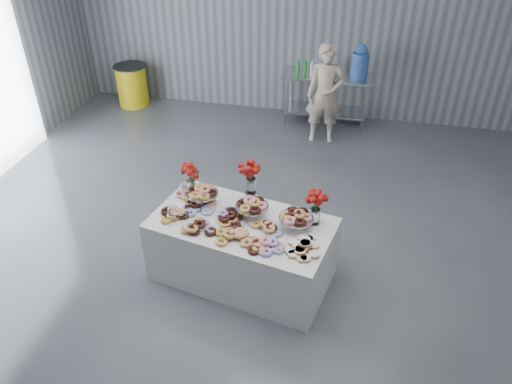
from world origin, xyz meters
TOP-DOWN VIEW (x-y plane):
  - ground at (0.00, 0.00)m, footprint 9.00×9.00m
  - room_walls at (-0.27, 0.07)m, footprint 8.04×9.04m
  - display_table at (0.10, 0.05)m, footprint 2.06×1.35m
  - prep_table at (0.57, 4.10)m, footprint 1.50×0.60m
  - donut_mounds at (0.10, -0.00)m, footprint 1.93×1.14m
  - cake_stand_left at (-0.41, 0.30)m, footprint 0.36×0.36m
  - cake_stand_mid at (0.18, 0.19)m, footprint 0.36×0.36m
  - cake_stand_right at (0.67, 0.09)m, footprint 0.36×0.36m
  - danish_pile at (0.81, -0.24)m, footprint 0.48×0.48m
  - bouquet_left at (-0.59, 0.44)m, footprint 0.26×0.26m
  - bouquet_right at (0.85, 0.21)m, footprint 0.26×0.26m
  - bouquet_center at (0.12, 0.40)m, footprint 0.26×0.26m
  - water_jug at (1.07, 4.10)m, footprint 0.28×0.28m
  - drink_bottles at (0.25, 4.00)m, footprint 0.54×0.08m
  - person at (0.59, 3.49)m, footprint 0.63×0.45m
  - trash_barrel at (-3.04, 4.10)m, footprint 0.60×0.60m

SIDE VIEW (x-z plane):
  - ground at x=0.00m, z-range 0.00..0.00m
  - display_table at x=0.10m, z-range 0.00..0.75m
  - trash_barrel at x=-3.04m, z-range 0.00..0.76m
  - prep_table at x=0.57m, z-range 0.17..1.07m
  - donut_mounds at x=0.10m, z-range 0.75..0.84m
  - person at x=0.59m, z-range 0.00..1.60m
  - danish_pile at x=0.81m, z-range 0.75..0.86m
  - cake_stand_left at x=-0.41m, z-range 0.80..0.98m
  - cake_stand_mid at x=0.18m, z-range 0.80..0.98m
  - cake_stand_right at x=0.67m, z-range 0.80..0.98m
  - drink_bottles at x=0.25m, z-range 0.90..1.17m
  - bouquet_left at x=-0.59m, z-range 0.84..1.26m
  - bouquet_right at x=0.85m, z-range 0.84..1.26m
  - bouquet_center at x=0.12m, z-range 0.84..1.41m
  - water_jug at x=1.07m, z-range 0.87..1.43m
  - room_walls at x=-0.27m, z-range 0.63..4.65m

